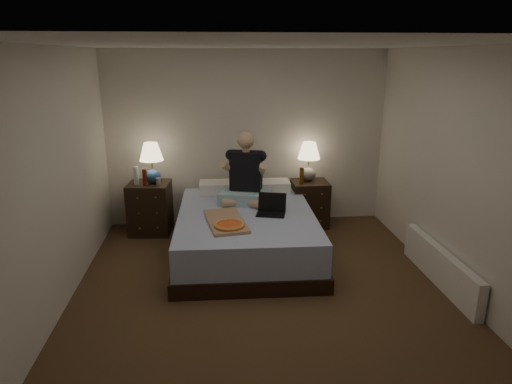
{
  "coord_description": "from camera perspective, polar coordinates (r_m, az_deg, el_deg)",
  "views": [
    {
      "loc": [
        -0.5,
        -4.25,
        2.41
      ],
      "look_at": [
        0.0,
        0.9,
        0.85
      ],
      "focal_mm": 32.0,
      "sensor_mm": 36.0,
      "label": 1
    }
  ],
  "objects": [
    {
      "name": "wall_back",
      "position": [
        6.62,
        -1.15,
        6.68
      ],
      "size": [
        4.0,
        0.0,
        2.5
      ],
      "primitive_type": "cube",
      "rotation": [
        1.57,
        0.0,
        0.0
      ],
      "color": "silver",
      "rests_on": "ground"
    },
    {
      "name": "wall_left",
      "position": [
        4.65,
        -24.14,
        0.85
      ],
      "size": [
        0.0,
        4.5,
        2.5
      ],
      "primitive_type": "cube",
      "rotation": [
        1.57,
        0.0,
        1.57
      ],
      "color": "silver",
      "rests_on": "ground"
    },
    {
      "name": "beer_bottle_right",
      "position": [
        6.47,
        5.73,
        2.1
      ],
      "size": [
        0.06,
        0.06,
        0.23
      ],
      "primitive_type": "cylinder",
      "color": "#61370D",
      "rests_on": "nightstand_right"
    },
    {
      "name": "radiator",
      "position": [
        5.41,
        22.01,
        -8.66
      ],
      "size": [
        0.1,
        1.6,
        0.4
      ],
      "primitive_type": "cube",
      "color": "white",
      "rests_on": "floor"
    },
    {
      "name": "laptop",
      "position": [
        5.5,
        1.89,
        -1.67
      ],
      "size": [
        0.4,
        0.36,
        0.24
      ],
      "primitive_type": null,
      "rotation": [
        0.0,
        0.0,
        -0.25
      ],
      "color": "black",
      "rests_on": "bed"
    },
    {
      "name": "nightstand_right",
      "position": [
        6.68,
        6.69,
        -1.46
      ],
      "size": [
        0.51,
        0.46,
        0.67
      ],
      "primitive_type": "cube",
      "rotation": [
        0.0,
        0.0,
        0.0
      ],
      "color": "black",
      "rests_on": "floor"
    },
    {
      "name": "wall_front",
      "position": [
        2.37,
        7.63,
        -12.71
      ],
      "size": [
        4.0,
        0.0,
        2.5
      ],
      "primitive_type": "cube",
      "rotation": [
        -1.57,
        0.0,
        0.0
      ],
      "color": "silver",
      "rests_on": "ground"
    },
    {
      "name": "wall_right",
      "position": [
        5.07,
        24.22,
        2.05
      ],
      "size": [
        0.0,
        4.5,
        2.5
      ],
      "primitive_type": "cube",
      "rotation": [
        1.57,
        0.0,
        -1.57
      ],
      "color": "silver",
      "rests_on": "ground"
    },
    {
      "name": "bed",
      "position": [
        5.72,
        -1.25,
        -5.15
      ],
      "size": [
        1.7,
        2.24,
        0.55
      ],
      "primitive_type": "cube",
      "rotation": [
        0.0,
        0.0,
        -0.02
      ],
      "color": "#5D78BB",
      "rests_on": "floor"
    },
    {
      "name": "ceiling",
      "position": [
        4.28,
        1.23,
        17.98
      ],
      "size": [
        4.0,
        4.5,
        0.0
      ],
      "primitive_type": "cube",
      "rotation": [
        3.14,
        0.0,
        0.0
      ],
      "color": "white",
      "rests_on": "ground"
    },
    {
      "name": "beer_bottle_left",
      "position": [
        6.3,
        -13.74,
        1.79
      ],
      "size": [
        0.06,
        0.06,
        0.23
      ],
      "primitive_type": "cylinder",
      "color": "#5B1B0D",
      "rests_on": "nightstand_left"
    },
    {
      "name": "lamp_right",
      "position": [
        6.59,
        6.6,
        3.82
      ],
      "size": [
        0.33,
        0.33,
        0.56
      ],
      "primitive_type": null,
      "rotation": [
        0.0,
        0.0,
        0.05
      ],
      "color": "gray",
      "rests_on": "nightstand_right"
    },
    {
      "name": "soda_can",
      "position": [
        6.3,
        -12.12,
        1.29
      ],
      "size": [
        0.07,
        0.07,
        0.1
      ],
      "primitive_type": "cylinder",
      "color": "beige",
      "rests_on": "nightstand_left"
    },
    {
      "name": "person",
      "position": [
        5.87,
        -1.35,
        3.02
      ],
      "size": [
        0.77,
        0.68,
        0.93
      ],
      "primitive_type": null,
      "rotation": [
        0.0,
        0.0,
        -0.27
      ],
      "color": "black",
      "rests_on": "bed"
    },
    {
      "name": "pizza_box",
      "position": [
        5.08,
        -3.38,
        -4.26
      ],
      "size": [
        0.51,
        0.81,
        0.08
      ],
      "primitive_type": null,
      "rotation": [
        0.0,
        0.0,
        0.16
      ],
      "color": "tan",
      "rests_on": "bed"
    },
    {
      "name": "floor",
      "position": [
        4.91,
        1.05,
        -12.61
      ],
      "size": [
        4.0,
        4.5,
        0.0
      ],
      "primitive_type": "cube",
      "color": "brown",
      "rests_on": "ground"
    },
    {
      "name": "water_bottle",
      "position": [
        6.37,
        -14.76,
        2.0
      ],
      "size": [
        0.07,
        0.07,
        0.25
      ],
      "primitive_type": "cylinder",
      "color": "silver",
      "rests_on": "nightstand_left"
    },
    {
      "name": "nightstand_left",
      "position": [
        6.54,
        -13.08,
        -1.96
      ],
      "size": [
        0.6,
        0.55,
        0.72
      ],
      "primitive_type": "cube",
      "rotation": [
        0.0,
        0.0,
        -0.1
      ],
      "color": "black",
      "rests_on": "floor"
    },
    {
      "name": "lamp_left",
      "position": [
        6.36,
        -12.9,
        3.54
      ],
      "size": [
        0.39,
        0.39,
        0.56
      ],
      "primitive_type": null,
      "rotation": [
        0.0,
        0.0,
        0.23
      ],
      "color": "navy",
      "rests_on": "nightstand_left"
    }
  ]
}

